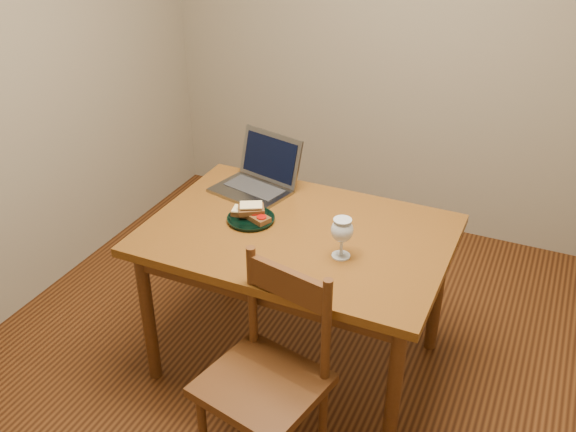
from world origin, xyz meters
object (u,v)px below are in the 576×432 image
at_px(milk_glass, 342,238).
at_px(table, 297,248).
at_px(plate, 251,219).
at_px(laptop, 260,175).
at_px(chair, 266,370).

bearing_deg(milk_glass, table, 155.75).
relative_size(plate, laptop, 0.52).
relative_size(table, plate, 6.08).
bearing_deg(laptop, milk_glass, -21.75).
height_order(table, plate, plate).
relative_size(table, chair, 2.60).
distance_m(chair, laptop, 1.05).
xyz_separation_m(table, laptop, (-0.33, 0.30, 0.15)).
bearing_deg(chair, laptop, 129.61).
relative_size(plate, milk_glass, 1.21).
height_order(table, laptop, laptop).
xyz_separation_m(plate, milk_glass, (0.46, -0.10, 0.08)).
height_order(table, milk_glass, milk_glass).
height_order(plate, laptop, laptop).
bearing_deg(table, chair, -77.39).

